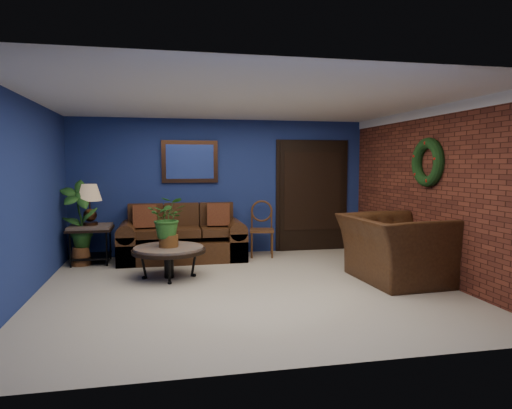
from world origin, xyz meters
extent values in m
plane|color=beige|center=(0.00, 0.00, 0.00)|extent=(5.50, 5.50, 0.00)
cube|color=navy|center=(0.00, 2.50, 1.25)|extent=(5.50, 0.04, 2.50)
cube|color=navy|center=(-2.75, 0.00, 1.25)|extent=(0.04, 5.00, 2.50)
cube|color=maroon|center=(2.75, 0.00, 1.25)|extent=(0.04, 5.00, 2.50)
cube|color=white|center=(0.00, 0.00, 2.50)|extent=(5.50, 5.00, 0.02)
cube|color=white|center=(2.72, 0.00, 2.43)|extent=(0.03, 5.00, 0.14)
cube|color=#442716|center=(-0.60, 2.46, 1.72)|extent=(1.02, 0.06, 0.77)
cube|color=black|center=(1.75, 2.47, 1.05)|extent=(1.44, 0.06, 2.18)
torus|color=black|center=(2.69, 0.05, 1.70)|extent=(0.16, 0.72, 0.72)
cube|color=#452813|center=(-0.78, 2.00, 0.18)|extent=(2.17, 0.94, 0.36)
cube|color=#452813|center=(-0.78, 2.34, 0.50)|extent=(1.86, 0.26, 0.89)
cube|color=#452813|center=(-1.39, 1.94, 0.51)|extent=(0.60, 0.64, 0.14)
cube|color=#452813|center=(-0.78, 1.94, 0.51)|extent=(0.60, 0.64, 0.14)
cube|color=#452813|center=(-0.16, 1.94, 0.51)|extent=(0.60, 0.64, 0.14)
cube|color=#452813|center=(-1.70, 2.00, 0.25)|extent=(0.32, 0.94, 0.49)
cube|color=#452813|center=(0.15, 2.00, 0.25)|extent=(0.32, 0.94, 0.49)
cube|color=#5C3117|center=(-1.41, 1.98, 0.78)|extent=(0.40, 0.12, 0.40)
cube|color=#5C3117|center=(-0.14, 1.98, 0.78)|extent=(0.40, 0.12, 0.40)
cylinder|color=#554F4B|center=(-1.03, 0.77, 0.44)|extent=(1.02, 1.02, 0.05)
cylinder|color=black|center=(-1.03, 0.77, 0.40)|extent=(1.08, 1.08, 0.05)
cylinder|color=black|center=(-1.03, 0.77, 0.21)|extent=(0.14, 0.14, 0.41)
cube|color=#554F4B|center=(-2.30, 2.05, 0.63)|extent=(0.67, 0.67, 0.05)
cube|color=black|center=(-2.30, 2.05, 0.59)|extent=(0.71, 0.71, 0.04)
cube|color=black|center=(-2.30, 2.05, 0.12)|extent=(0.61, 0.61, 0.03)
cylinder|color=black|center=(-2.58, 1.77, 0.31)|extent=(0.03, 0.03, 0.63)
cylinder|color=black|center=(-2.02, 1.77, 0.31)|extent=(0.03, 0.03, 0.63)
cylinder|color=black|center=(-2.58, 2.33, 0.31)|extent=(0.03, 0.03, 0.63)
cylinder|color=black|center=(-2.02, 2.33, 0.31)|extent=(0.03, 0.03, 0.63)
cylinder|color=#442716|center=(-2.30, 2.05, 0.68)|extent=(0.24, 0.24, 0.05)
sphere|color=#442716|center=(-2.30, 2.05, 0.80)|extent=(0.22, 0.22, 0.22)
cylinder|color=#442716|center=(-2.30, 2.05, 0.98)|extent=(0.02, 0.02, 0.28)
cone|color=#9E815E|center=(-2.30, 2.05, 1.18)|extent=(0.40, 0.40, 0.28)
cube|color=brown|center=(0.66, 2.05, 0.47)|extent=(0.51, 0.51, 0.04)
torus|color=brown|center=(0.70, 2.24, 0.81)|extent=(0.40, 0.12, 0.40)
cylinder|color=brown|center=(0.44, 1.91, 0.23)|extent=(0.03, 0.03, 0.45)
cylinder|color=brown|center=(0.80, 1.83, 0.23)|extent=(0.03, 0.03, 0.45)
cylinder|color=brown|center=(0.52, 2.27, 0.23)|extent=(0.03, 0.03, 0.45)
cylinder|color=brown|center=(0.87, 2.19, 0.23)|extent=(0.03, 0.03, 0.45)
imported|color=#452813|center=(2.15, -0.07, 0.47)|extent=(1.34, 1.51, 0.94)
cylinder|color=brown|center=(-1.03, 0.77, 0.55)|extent=(0.28, 0.28, 0.18)
imported|color=#21571B|center=(-1.03, 0.77, 0.90)|extent=(0.63, 0.57, 0.61)
cylinder|color=brown|center=(2.35, 1.23, 0.10)|extent=(0.26, 0.26, 0.20)
imported|color=#21571B|center=(2.35, 1.23, 0.51)|extent=(0.44, 0.38, 0.71)
cylinder|color=brown|center=(-2.45, 1.95, 0.15)|extent=(0.34, 0.34, 0.30)
imported|color=#21571B|center=(-2.45, 1.95, 0.83)|extent=(0.64, 0.46, 1.16)
camera|label=1|loc=(-1.11, -5.97, 1.67)|focal=32.00mm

